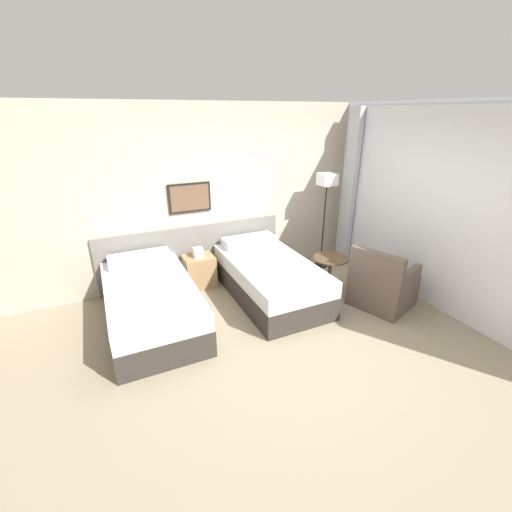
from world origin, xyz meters
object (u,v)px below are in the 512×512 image
at_px(armchair, 382,286).
at_px(nightstand, 199,271).
at_px(bed_near_door, 151,303).
at_px(floor_lamp, 326,189).
at_px(side_table, 330,268).
at_px(bed_near_window, 269,278).

bearing_deg(armchair, nightstand, 32.79).
height_order(bed_near_door, floor_lamp, floor_lamp).
xyz_separation_m(side_table, armchair, (0.46, -0.60, -0.12)).
xyz_separation_m(bed_near_door, nightstand, (0.85, 0.74, -0.03)).
relative_size(bed_near_door, nightstand, 3.05).
bearing_deg(bed_near_door, floor_lamp, 10.33).
height_order(floor_lamp, armchair, floor_lamp).
xyz_separation_m(nightstand, floor_lamp, (2.17, -0.18, 1.13)).
bearing_deg(nightstand, side_table, -31.86).
bearing_deg(nightstand, floor_lamp, -4.86).
bearing_deg(floor_lamp, armchair, -90.67).
height_order(side_table, armchair, armchair).
distance_m(bed_near_door, side_table, 2.57).
bearing_deg(side_table, nightstand, 148.14).
xyz_separation_m(bed_near_door, side_table, (2.55, -0.32, 0.12)).
bearing_deg(bed_near_window, nightstand, 139.23).
xyz_separation_m(floor_lamp, armchair, (-0.02, -1.47, -1.09)).
distance_m(floor_lamp, side_table, 1.39).
bearing_deg(bed_near_door, armchair, -17.02).
bearing_deg(nightstand, armchair, -37.55).
xyz_separation_m(bed_near_door, armchair, (3.01, -0.92, 0.01)).
bearing_deg(side_table, floor_lamp, 61.32).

